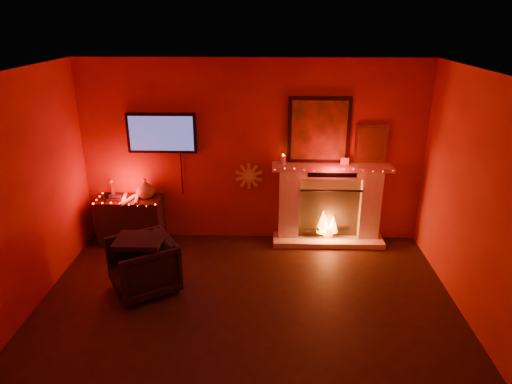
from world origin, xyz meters
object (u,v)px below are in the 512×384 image
console_table (132,218)px  armchair (143,266)px  tv (162,133)px  fireplace (329,196)px  sunburst_clock (249,176)px

console_table → armchair: bearing=-68.8°
tv → armchair: (0.00, -1.49, -1.30)m
fireplace → console_table: 2.96m
sunburst_clock → console_table: bearing=-172.9°
armchair → console_table: bearing=169.6°
fireplace → tv: size_ratio=1.76×
sunburst_clock → armchair: size_ratio=0.53×
fireplace → armchair: bearing=-149.7°
fireplace → armchair: (-2.44, -1.43, -0.38)m
console_table → armchair: console_table is taller
tv → armchair: bearing=-89.9°
armchair → sunburst_clock: bearing=108.9°
fireplace → console_table: bearing=-177.5°
fireplace → sunburst_clock: size_ratio=5.45×
tv → sunburst_clock: (1.25, 0.03, -0.65)m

